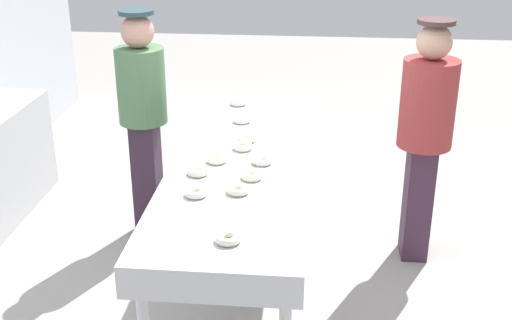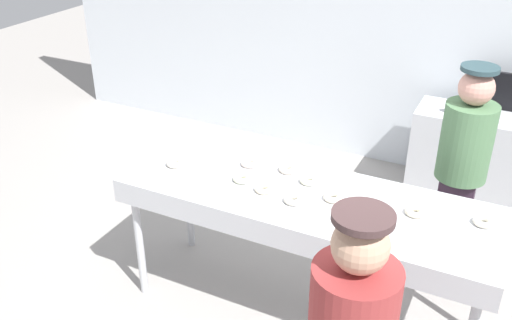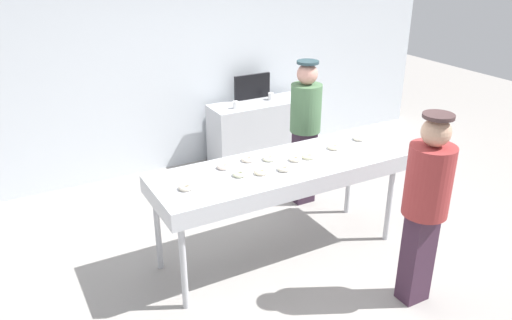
{
  "view_description": "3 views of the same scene",
  "coord_description": "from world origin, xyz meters",
  "views": [
    {
      "loc": [
        -3.56,
        -0.43,
        2.49
      ],
      "look_at": [
        -0.3,
        -0.12,
        1.11
      ],
      "focal_mm": 46.04,
      "sensor_mm": 36.0,
      "label": 1
    },
    {
      "loc": [
        1.1,
        -2.93,
        2.86
      ],
      "look_at": [
        -0.39,
        0.06,
        1.1
      ],
      "focal_mm": 40.13,
      "sensor_mm": 36.0,
      "label": 2
    },
    {
      "loc": [
        -2.27,
        -3.67,
        2.91
      ],
      "look_at": [
        -0.31,
        -0.11,
        1.13
      ],
      "focal_mm": 35.58,
      "sensor_mm": 36.0,
      "label": 3
    }
  ],
  "objects": [
    {
      "name": "menu_display",
      "position": [
        0.96,
        2.32,
        1.03
      ],
      "size": [
        0.54,
        0.04,
        0.34
      ],
      "primitive_type": "cube",
      "color": "black",
      "rests_on": "prep_counter"
    },
    {
      "name": "ground_plane",
      "position": [
        0.0,
        0.0,
        0.0
      ],
      "size": [
        16.0,
        16.0,
        0.0
      ],
      "primitive_type": "plane",
      "color": "#9E9993"
    },
    {
      "name": "sugar_donut_6",
      "position": [
        -0.03,
        -0.13,
        0.99
      ],
      "size": [
        0.15,
        0.15,
        0.04
      ],
      "primitive_type": "torus",
      "rotation": [
        0.0,
        0.0,
        2.87
      ],
      "color": "silver",
      "rests_on": "fryer_conveyor"
    },
    {
      "name": "sugar_donut_10",
      "position": [
        1.05,
        0.14,
        0.99
      ],
      "size": [
        0.17,
        0.17,
        0.04
      ],
      "primitive_type": "torus",
      "rotation": [
        0.0,
        0.0,
        0.54
      ],
      "color": "white",
      "rests_on": "fryer_conveyor"
    },
    {
      "name": "back_wall",
      "position": [
        0.0,
        2.57,
        1.56
      ],
      "size": [
        8.0,
        0.12,
        3.13
      ],
      "primitive_type": "cube",
      "color": "silver",
      "rests_on": "ground"
    },
    {
      "name": "fryer_conveyor",
      "position": [
        0.0,
        0.0,
        0.89
      ],
      "size": [
        2.44,
        0.82,
        0.97
      ],
      "color": "#B7BABF",
      "rests_on": "ground"
    },
    {
      "name": "sugar_donut_4",
      "position": [
        -0.96,
        -0.05,
        0.99
      ],
      "size": [
        0.15,
        0.15,
        0.04
      ],
      "primitive_type": "torus",
      "rotation": [
        0.0,
        0.0,
        2.92
      ],
      "color": "white",
      "rests_on": "fryer_conveyor"
    },
    {
      "name": "sugar_donut_1",
      "position": [
        -0.04,
        0.14,
        0.99
      ],
      "size": [
        0.17,
        0.17,
        0.04
      ],
      "primitive_type": "torus",
      "rotation": [
        0.0,
        0.0,
        2.07
      ],
      "color": "white",
      "rests_on": "fryer_conveyor"
    },
    {
      "name": "prep_counter",
      "position": [
        0.96,
        2.12,
        0.43
      ],
      "size": [
        1.39,
        0.5,
        0.86
      ],
      "primitive_type": "cube",
      "color": "#B7BABF",
      "rests_on": "ground"
    },
    {
      "name": "paper_cup_0",
      "position": [
        0.56,
        2.04,
        0.91
      ],
      "size": [
        0.07,
        0.07,
        0.1
      ],
      "primitive_type": "cylinder",
      "color": "white",
      "rests_on": "prep_counter"
    },
    {
      "name": "sugar_donut_0",
      "position": [
        0.18,
        0.01,
        0.99
      ],
      "size": [
        0.15,
        0.15,
        0.04
      ],
      "primitive_type": "torus",
      "rotation": [
        0.0,
        0.0,
        0.26
      ],
      "color": "#F4E8CD",
      "rests_on": "fryer_conveyor"
    },
    {
      "name": "sugar_donut_8",
      "position": [
        -0.5,
        0.18,
        0.99
      ],
      "size": [
        0.15,
        0.15,
        0.04
      ],
      "primitive_type": "torus",
      "rotation": [
        0.0,
        0.0,
        1.3
      ],
      "color": "white",
      "rests_on": "fryer_conveyor"
    },
    {
      "name": "sugar_donut_7",
      "position": [
        0.32,
        0.0,
        0.99
      ],
      "size": [
        0.13,
        0.13,
        0.04
      ],
      "primitive_type": "torus",
      "rotation": [
        0.0,
        0.0,
        1.47
      ],
      "color": "#F5F3C5",
      "rests_on": "fryer_conveyor"
    },
    {
      "name": "customer_waiting",
      "position": [
        0.67,
        -1.17,
        0.99
      ],
      "size": [
        0.37,
        0.37,
        1.7
      ],
      "rotation": [
        0.0,
        0.0,
        -0.16
      ],
      "color": "#3C2336",
      "rests_on": "ground"
    },
    {
      "name": "sugar_donut_2",
      "position": [
        0.67,
        0.07,
        0.99
      ],
      "size": [
        0.17,
        0.17,
        0.04
      ],
      "primitive_type": "torus",
      "rotation": [
        0.0,
        0.0,
        1.12
      ],
      "color": "#F9EDCC",
      "rests_on": "fryer_conveyor"
    },
    {
      "name": "sugar_donut_5",
      "position": [
        -0.44,
        -0.03,
        0.99
      ],
      "size": [
        0.17,
        0.17,
        0.04
      ],
      "primitive_type": "torus",
      "rotation": [
        0.0,
        0.0,
        2.09
      ],
      "color": "#EDEFC5",
      "rests_on": "fryer_conveyor"
    },
    {
      "name": "worker_baker",
      "position": [
        0.83,
        0.81,
        0.98
      ],
      "size": [
        0.35,
        0.35,
        1.7
      ],
      "rotation": [
        0.0,
        0.0,
        2.97
      ],
      "color": "#322031",
      "rests_on": "ground"
    },
    {
      "name": "sugar_donut_9",
      "position": [
        -0.22,
        0.22,
        0.99
      ],
      "size": [
        0.12,
        0.12,
        0.04
      ],
      "primitive_type": "torus",
      "rotation": [
        0.0,
        0.0,
        0.01
      ],
      "color": "#F6E5CD",
      "rests_on": "fryer_conveyor"
    },
    {
      "name": "paper_cup_1",
      "position": [
        1.16,
        2.15,
        0.91
      ],
      "size": [
        0.07,
        0.07,
        0.1
      ],
      "primitive_type": "cylinder",
      "color": "white",
      "rests_on": "prep_counter"
    },
    {
      "name": "sugar_donut_3",
      "position": [
        -0.25,
        -0.09,
        0.99
      ],
      "size": [
        0.17,
        0.17,
        0.04
      ],
      "primitive_type": "torus",
      "rotation": [
        0.0,
        0.0,
        2.26
      ],
      "color": "#FEECC9",
      "rests_on": "fryer_conveyor"
    }
  ]
}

